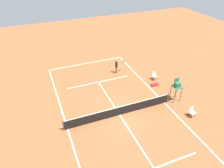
{
  "coord_description": "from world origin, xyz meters",
  "views": [
    {
      "loc": [
        5.97,
        12.99,
        12.69
      ],
      "look_at": [
        -0.79,
        -3.79,
        0.8
      ],
      "focal_mm": 34.05,
      "sensor_mm": 36.0,
      "label": 1
    }
  ],
  "objects_px": {
    "equipment_bag": "(155,84)",
    "umpire_chair": "(177,86)",
    "courtside_chair_near": "(192,112)",
    "tennis_ball": "(120,79)",
    "courtside_chair_mid": "(154,75)",
    "player_serving": "(117,65)"
  },
  "relations": [
    {
      "from": "umpire_chair",
      "to": "equipment_bag",
      "type": "distance_m",
      "value": 3.26
    },
    {
      "from": "tennis_ball",
      "to": "courtside_chair_mid",
      "type": "distance_m",
      "value": 3.86
    },
    {
      "from": "umpire_chair",
      "to": "courtside_chair_mid",
      "type": "xyz_separation_m",
      "value": [
        -0.12,
        -4.0,
        -1.07
      ]
    },
    {
      "from": "equipment_bag",
      "to": "courtside_chair_near",
      "type": "bearing_deg",
      "value": 94.11
    },
    {
      "from": "umpire_chair",
      "to": "courtside_chair_mid",
      "type": "height_order",
      "value": "umpire_chair"
    },
    {
      "from": "courtside_chair_near",
      "to": "tennis_ball",
      "type": "bearing_deg",
      "value": -67.67
    },
    {
      "from": "courtside_chair_near",
      "to": "equipment_bag",
      "type": "relative_size",
      "value": 1.25
    },
    {
      "from": "umpire_chair",
      "to": "equipment_bag",
      "type": "xyz_separation_m",
      "value": [
        0.45,
        -2.88,
        -1.46
      ]
    },
    {
      "from": "courtside_chair_near",
      "to": "courtside_chair_mid",
      "type": "xyz_separation_m",
      "value": [
        -0.17,
        -6.52,
        0.0
      ]
    },
    {
      "from": "tennis_ball",
      "to": "umpire_chair",
      "type": "bearing_deg",
      "value": 121.3
    },
    {
      "from": "courtside_chair_near",
      "to": "courtside_chair_mid",
      "type": "height_order",
      "value": "same"
    },
    {
      "from": "courtside_chair_near",
      "to": "umpire_chair",
      "type": "bearing_deg",
      "value": -91.3
    },
    {
      "from": "equipment_bag",
      "to": "umpire_chair",
      "type": "bearing_deg",
      "value": 98.8
    },
    {
      "from": "tennis_ball",
      "to": "equipment_bag",
      "type": "distance_m",
      "value": 3.97
    },
    {
      "from": "courtside_chair_near",
      "to": "equipment_bag",
      "type": "xyz_separation_m",
      "value": [
        0.39,
        -5.41,
        -0.38
      ]
    },
    {
      "from": "tennis_ball",
      "to": "umpire_chair",
      "type": "xyz_separation_m",
      "value": [
        -3.38,
        5.55,
        1.57
      ]
    },
    {
      "from": "tennis_ball",
      "to": "courtside_chair_near",
      "type": "relative_size",
      "value": 0.07
    },
    {
      "from": "tennis_ball",
      "to": "equipment_bag",
      "type": "height_order",
      "value": "equipment_bag"
    },
    {
      "from": "courtside_chair_mid",
      "to": "equipment_bag",
      "type": "xyz_separation_m",
      "value": [
        0.56,
        1.12,
        -0.38
      ]
    },
    {
      "from": "courtside_chair_near",
      "to": "equipment_bag",
      "type": "distance_m",
      "value": 5.43
    },
    {
      "from": "player_serving",
      "to": "umpire_chair",
      "type": "height_order",
      "value": "umpire_chair"
    },
    {
      "from": "courtside_chair_mid",
      "to": "courtside_chair_near",
      "type": "bearing_deg",
      "value": 88.46
    }
  ]
}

